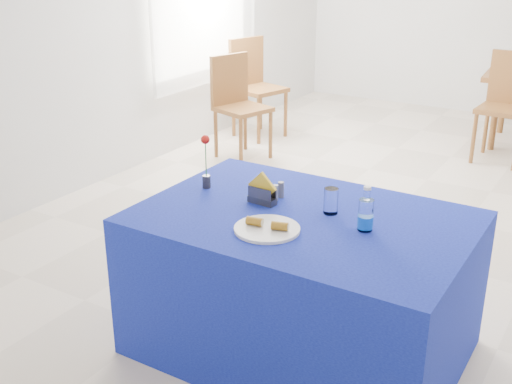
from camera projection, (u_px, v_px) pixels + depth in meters
floor at (397, 209)px, 5.15m from camera, size 7.00×7.00×0.00m
plate at (267, 229)px, 2.96m from camera, size 0.31×0.31×0.01m
drinking_glass at (331, 201)px, 3.13m from camera, size 0.07×0.07×0.13m
salt_shaker at (275, 193)px, 3.29m from camera, size 0.03×0.03×0.08m
pepper_shaker at (281, 190)px, 3.33m from camera, size 0.03×0.03×0.08m
blue_table at (301, 284)px, 3.27m from camera, size 1.60×1.10×0.76m
water_bottle at (366, 216)px, 2.95m from camera, size 0.07×0.07×0.21m
napkin_holder at (262, 194)px, 3.25m from camera, size 0.16×0.07×0.17m
rose_vase at (206, 163)px, 3.43m from camera, size 0.05×0.05×0.30m
chair_bg_left at (508, 99)px, 6.12m from camera, size 0.49×0.49×1.04m
chair_win_a at (237, 99)px, 6.23m from camera, size 0.56×0.56×0.99m
chair_win_b at (254, 80)px, 6.91m from camera, size 0.58×0.58×1.05m
banana_pieces at (267, 224)px, 2.95m from camera, size 0.21×0.07×0.04m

